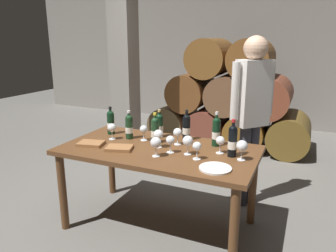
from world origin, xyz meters
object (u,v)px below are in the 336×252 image
wine_glass_8 (197,147)px  wine_glass_6 (220,141)px  wine_bottle_3 (233,141)px  wine_glass_0 (156,143)px  wine_bottle_4 (129,126)px  wine_bottle_0 (111,122)px  wine_bottle_2 (186,127)px  wine_glass_1 (112,128)px  wine_bottle_1 (159,125)px  wine_glass_7 (144,130)px  wine_glass_2 (188,141)px  wine_glass_9 (170,141)px  wine_glass_3 (242,147)px  wine_bottle_5 (155,130)px  wine_glass_5 (178,133)px  dining_table (159,158)px  sommelier_presenting (252,106)px  leather_ledger (119,148)px  wine_glass_4 (158,135)px  serving_plate (215,168)px  wine_bottle_6 (216,131)px  tasting_notebook (91,144)px

wine_glass_8 → wine_glass_6: bearing=57.8°
wine_bottle_3 → wine_glass_0: (-0.56, -0.25, -0.02)m
wine_bottle_4 → wine_glass_6: bearing=-3.6°
wine_glass_0 → wine_glass_6: bearing=31.8°
wine_glass_0 → wine_bottle_0: bearing=150.1°
wine_bottle_2 → wine_glass_8: size_ratio=2.01×
wine_bottle_4 → wine_glass_1: bearing=-146.5°
wine_bottle_1 → wine_glass_7: bearing=-117.9°
wine_glass_2 → wine_glass_9: bearing=-172.7°
wine_glass_3 → wine_glass_8: bearing=-159.7°
wine_glass_2 → wine_glass_7: bearing=159.5°
wine_bottle_1 → wine_bottle_4: bearing=-146.1°
wine_glass_2 → wine_glass_7: size_ratio=1.10×
wine_bottle_5 → wine_glass_9: size_ratio=1.91×
wine_bottle_3 → wine_glass_3: wine_bottle_3 is taller
wine_glass_5 → wine_glass_9: size_ratio=1.04×
dining_table → sommelier_presenting: 1.06m
leather_ledger → sommelier_presenting: size_ratio=0.13×
wine_bottle_2 → wine_bottle_5: 0.30m
wine_glass_0 → wine_glass_1: (-0.58, 0.25, -0.00)m
wine_glass_2 → wine_glass_4: 0.30m
wine_bottle_3 → wine_bottle_5: wine_bottle_3 is taller
wine_glass_5 → wine_glass_6: 0.42m
wine_glass_4 → wine_glass_5: (0.12, 0.14, -0.00)m
wine_glass_0 → serving_plate: (0.51, -0.06, -0.11)m
wine_glass_0 → wine_glass_1: bearing=157.0°
dining_table → wine_glass_2: (0.29, -0.05, 0.20)m
wine_glass_8 → wine_bottle_4: bearing=161.0°
wine_bottle_0 → wine_glass_5: size_ratio=1.80×
wine_bottle_5 → sommelier_presenting: sommelier_presenting is taller
wine_bottle_3 → wine_glass_8: (-0.24, -0.18, -0.03)m
wine_bottle_6 → wine_glass_4: (-0.45, -0.25, -0.02)m
tasting_notebook → wine_bottle_0: bearing=81.6°
sommelier_presenting → wine_glass_9: bearing=-122.1°
wine_bottle_5 → wine_glass_1: bearing=-171.2°
wine_bottle_6 → wine_glass_2: 0.35m
wine_glass_3 → wine_glass_5: bearing=165.4°
tasting_notebook → sommelier_presenting: 1.57m
tasting_notebook → wine_glass_6: bearing=-0.4°
wine_bottle_6 → sommelier_presenting: sommelier_presenting is taller
wine_bottle_2 → serving_plate: wine_bottle_2 is taller
tasting_notebook → wine_glass_0: bearing=-15.5°
leather_ledger → sommelier_presenting: sommelier_presenting is taller
wine_bottle_5 → tasting_notebook: bearing=-150.0°
dining_table → wine_bottle_3: bearing=5.0°
wine_bottle_2 → wine_glass_8: (0.25, -0.44, -0.02)m
wine_bottle_0 → wine_glass_8: 1.07m
wine_glass_8 → wine_glass_5: bearing=135.0°
wine_bottle_5 → wine_glass_3: 0.82m
wine_glass_3 → tasting_notebook: wine_glass_3 is taller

